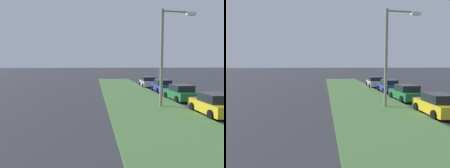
# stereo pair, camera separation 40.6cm
# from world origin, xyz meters

# --- Properties ---
(grass_median) EXTENTS (60.00, 6.00, 0.12)m
(grass_median) POSITION_xyz_m (10.00, 8.40, 0.06)
(grass_median) COLOR #517F42
(grass_median) RESTS_ON ground
(parked_car_yellow) EXTENTS (4.32, 2.06, 1.47)m
(parked_car_yellow) POSITION_xyz_m (5.64, 4.45, 0.72)
(parked_car_yellow) COLOR gold
(parked_car_yellow) RESTS_ON ground
(parked_car_green) EXTENTS (4.39, 2.20, 1.47)m
(parked_car_green) POSITION_xyz_m (11.84, 4.45, 0.72)
(parked_car_green) COLOR #1E6B38
(parked_car_green) RESTS_ON ground
(parked_car_blue) EXTENTS (4.33, 2.07, 1.47)m
(parked_car_blue) POSITION_xyz_m (18.34, 4.28, 0.72)
(parked_car_blue) COLOR #23389E
(parked_car_blue) RESTS_ON ground
(parked_car_silver) EXTENTS (4.37, 2.16, 1.47)m
(parked_car_silver) POSITION_xyz_m (24.04, 4.72, 0.72)
(parked_car_silver) COLOR #B2B5BA
(parked_car_silver) RESTS_ON ground
(streetlight) EXTENTS (0.75, 2.86, 7.50)m
(streetlight) POSITION_xyz_m (8.63, 6.87, 4.39)
(streetlight) COLOR gray
(streetlight) RESTS_ON ground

